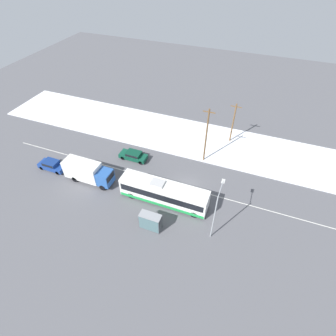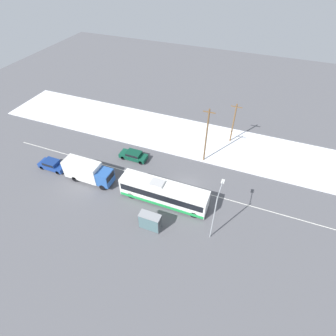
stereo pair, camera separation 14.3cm
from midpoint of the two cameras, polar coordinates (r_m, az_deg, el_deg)
ground_plane at (r=38.12m, az=3.89°, el=-4.28°), size 120.00×120.00×0.00m
snow_lot at (r=46.80m, az=8.53°, el=5.73°), size 80.00×11.06×0.12m
lane_marking_center at (r=38.12m, az=3.89°, el=-4.28°), size 60.00×0.12×0.00m
city_bus at (r=35.18m, az=-0.83°, el=-5.44°), size 12.04×2.57×3.29m
box_truck at (r=39.67m, az=-17.00°, el=-0.65°), size 7.33×2.30×3.20m
sedan_car at (r=42.58m, az=-7.41°, el=2.80°), size 4.49×1.80×1.39m
parked_car_near_truck at (r=44.20m, az=-23.82°, el=0.72°), size 4.32×1.80×1.49m
pedestrian_at_stop at (r=33.42m, az=-2.21°, el=-10.62°), size 0.59×0.26×1.64m
bus_shelter at (r=32.31m, az=-4.01°, el=-11.39°), size 2.69×1.20×2.40m
streetlamp at (r=30.02m, az=10.51°, el=-8.69°), size 0.36×3.02×7.28m
utility_pole_roadside at (r=39.88m, az=8.47°, el=7.00°), size 1.80×0.24×9.33m
utility_pole_snowlot at (r=45.62m, az=14.14°, el=9.53°), size 1.80×0.24×7.28m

